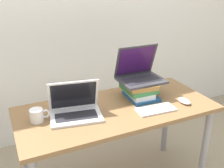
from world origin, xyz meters
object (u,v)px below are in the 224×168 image
at_px(laptop_left, 75,109).
at_px(mouse, 184,101).
at_px(laptop_on_books, 139,73).
at_px(mug, 37,115).
at_px(wireless_keyboard, 156,109).
at_px(book_stack, 139,89).

xyz_separation_m(laptop_left, mouse, (0.75, -0.15, -0.03)).
xyz_separation_m(laptop_left, laptop_on_books, (0.53, 0.10, 0.13)).
bearing_deg(mouse, mug, 169.62).
bearing_deg(mouse, laptop_left, 168.54).
relative_size(laptop_left, wireless_keyboard, 1.31).
bearing_deg(laptop_on_books, mug, -174.58).
distance_m(laptop_left, book_stack, 0.51).
relative_size(book_stack, mouse, 2.59).
height_order(book_stack, mouse, book_stack).
bearing_deg(book_stack, mug, -177.40).
height_order(laptop_on_books, mouse, laptop_on_books).
bearing_deg(laptop_left, wireless_keyboard, -17.31).
height_order(book_stack, wireless_keyboard, book_stack).
xyz_separation_m(mouse, mug, (-0.99, 0.18, 0.03)).
height_order(laptop_left, mug, laptop_left).
relative_size(laptop_on_books, mug, 2.59).
bearing_deg(laptop_on_books, mouse, -48.22).
bearing_deg(laptop_on_books, laptop_left, -169.20).
relative_size(wireless_keyboard, mouse, 2.47).
relative_size(book_stack, laptop_on_books, 0.89).
xyz_separation_m(book_stack, mouse, (0.25, -0.22, -0.05)).
bearing_deg(laptop_on_books, book_stack, -117.67).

